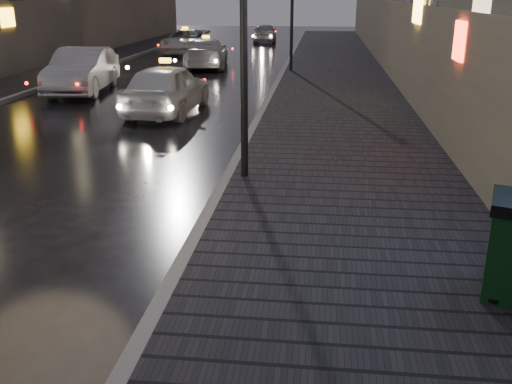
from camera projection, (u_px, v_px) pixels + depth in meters
sidewalk at (336, 76)px, 25.07m from camera, size 4.60×58.00×0.15m
curb at (282, 75)px, 25.33m from camera, size 0.20×58.00×0.15m
sidewalk_far at (62, 71)px, 26.42m from camera, size 2.40×58.00×0.15m
curb_far at (89, 72)px, 26.28m from camera, size 0.20×58.00×0.15m
taxi_near at (167, 88)px, 17.44m from camera, size 2.04×4.60×1.54m
car_left_mid at (82, 71)px, 21.10m from camera, size 2.29×5.05×1.61m
taxi_mid at (206, 53)px, 28.04m from camera, size 2.57×5.09×1.42m
taxi_far at (186, 41)px, 34.58m from camera, size 2.51×5.17×1.42m
car_far at (265, 33)px, 41.83m from camera, size 1.87×4.13×1.38m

